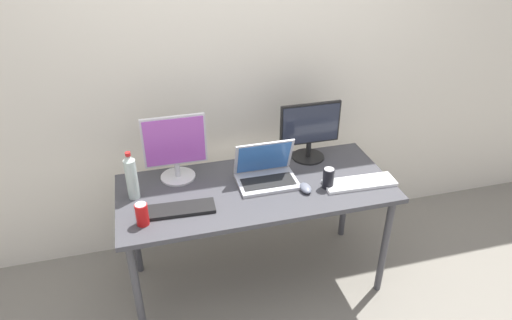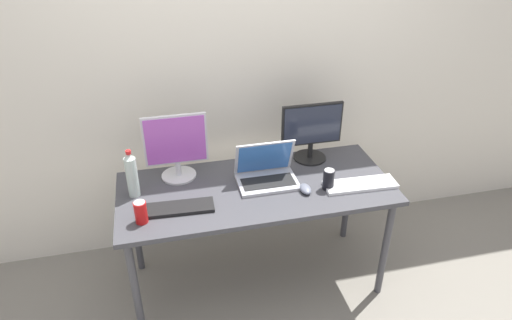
% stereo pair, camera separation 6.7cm
% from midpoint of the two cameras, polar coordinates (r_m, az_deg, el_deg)
% --- Properties ---
extents(ground_plane, '(16.00, 16.00, 0.00)m').
position_cam_midpoint_polar(ground_plane, '(3.15, -0.63, -14.60)').
color(ground_plane, gray).
extents(wall_back, '(7.00, 0.08, 2.60)m').
position_cam_midpoint_polar(wall_back, '(2.95, -3.70, 12.02)').
color(wall_back, silver).
rests_on(wall_back, ground).
extents(work_desk, '(1.60, 0.69, 0.74)m').
position_cam_midpoint_polar(work_desk, '(2.72, -0.71, -4.51)').
color(work_desk, '#424247').
rests_on(work_desk, ground).
extents(monitor_left, '(0.37, 0.21, 0.41)m').
position_cam_midpoint_polar(monitor_left, '(2.70, -10.77, 1.58)').
color(monitor_left, silver).
rests_on(monitor_left, work_desk).
extents(monitor_center, '(0.39, 0.21, 0.38)m').
position_cam_midpoint_polar(monitor_center, '(2.89, 6.09, 3.77)').
color(monitor_center, black).
rests_on(monitor_center, work_desk).
extents(laptop_silver, '(0.35, 0.25, 0.25)m').
position_cam_midpoint_polar(laptop_silver, '(2.70, 0.53, -1.55)').
color(laptop_silver, '#B7B7BC').
rests_on(laptop_silver, work_desk).
extents(keyboard_main, '(0.43, 0.16, 0.02)m').
position_cam_midpoint_polar(keyboard_main, '(2.75, 12.15, -2.82)').
color(keyboard_main, white).
rests_on(keyboard_main, work_desk).
extents(keyboard_aux, '(0.42, 0.15, 0.02)m').
position_cam_midpoint_polar(keyboard_aux, '(2.52, -10.62, -6.12)').
color(keyboard_aux, black).
rests_on(keyboard_aux, work_desk).
extents(mouse_by_keyboard, '(0.06, 0.11, 0.04)m').
position_cam_midpoint_polar(mouse_by_keyboard, '(2.64, 5.48, -3.51)').
color(mouse_by_keyboard, slate).
rests_on(mouse_by_keyboard, work_desk).
extents(water_bottle, '(0.07, 0.07, 0.29)m').
position_cam_midpoint_polar(water_bottle, '(2.62, -16.01, -2.05)').
color(water_bottle, silver).
rests_on(water_bottle, work_desk).
extents(soda_can_near_keyboard, '(0.07, 0.07, 0.13)m').
position_cam_midpoint_polar(soda_can_near_keyboard, '(2.67, 8.33, -2.28)').
color(soda_can_near_keyboard, black).
rests_on(soda_can_near_keyboard, work_desk).
extents(soda_can_by_laptop, '(0.07, 0.07, 0.13)m').
position_cam_midpoint_polar(soda_can_by_laptop, '(2.44, -14.83, -6.58)').
color(soda_can_by_laptop, red).
rests_on(soda_can_by_laptop, work_desk).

